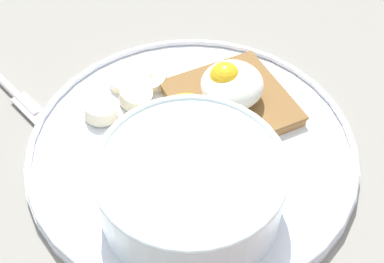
% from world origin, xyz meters
% --- Properties ---
extents(ground_plane, '(1.20, 1.20, 0.02)m').
position_xyz_m(ground_plane, '(0.00, 0.00, 0.01)').
color(ground_plane, gray).
rests_on(ground_plane, ground).
extents(plate, '(0.29, 0.29, 0.02)m').
position_xyz_m(plate, '(0.00, 0.00, 0.03)').
color(plate, white).
rests_on(plate, ground_plane).
extents(oatmeal_bowl, '(0.15, 0.15, 0.06)m').
position_xyz_m(oatmeal_bowl, '(0.04, 0.04, 0.06)').
color(oatmeal_bowl, white).
rests_on(oatmeal_bowl, plate).
extents(toast_slice, '(0.13, 0.13, 0.01)m').
position_xyz_m(toast_slice, '(-0.06, -0.01, 0.04)').
color(toast_slice, brown).
rests_on(toast_slice, plate).
extents(poached_egg, '(0.07, 0.07, 0.04)m').
position_xyz_m(poached_egg, '(-0.06, -0.01, 0.06)').
color(poached_egg, white).
rests_on(poached_egg, toast_slice).
extents(banana_slice_front, '(0.04, 0.04, 0.02)m').
position_xyz_m(banana_slice_front, '(-0.03, -0.09, 0.04)').
color(banana_slice_front, beige).
rests_on(banana_slice_front, plate).
extents(banana_slice_left, '(0.04, 0.03, 0.02)m').
position_xyz_m(banana_slice_left, '(0.02, -0.04, 0.04)').
color(banana_slice_left, beige).
rests_on(banana_slice_left, plate).
extents(banana_slice_back, '(0.04, 0.04, 0.02)m').
position_xyz_m(banana_slice_back, '(0.04, -0.08, 0.04)').
color(banana_slice_back, beige).
rests_on(banana_slice_back, plate).
extents(banana_slice_right, '(0.04, 0.04, 0.02)m').
position_xyz_m(banana_slice_right, '(-0.00, -0.08, 0.04)').
color(banana_slice_right, '#F3E6C4').
rests_on(banana_slice_right, plate).
extents(banana_slice_inner, '(0.04, 0.04, 0.01)m').
position_xyz_m(banana_slice_inner, '(-0.01, -0.10, 0.03)').
color(banana_slice_inner, '#F9E9BD').
rests_on(banana_slice_inner, plate).
extents(knife, '(0.02, 0.15, 0.01)m').
position_xyz_m(knife, '(0.08, -0.17, 0.02)').
color(knife, silver).
rests_on(knife, ground_plane).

